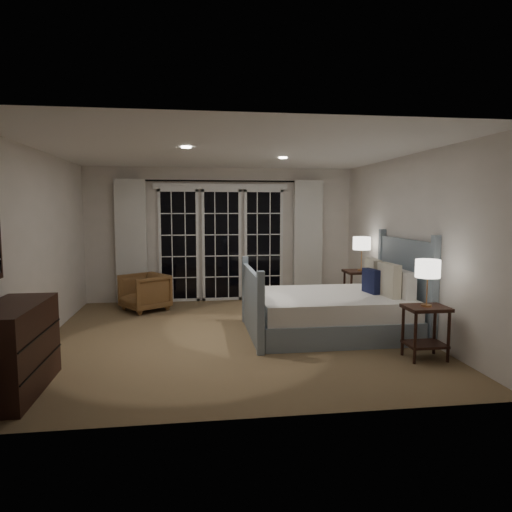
{
  "coord_description": "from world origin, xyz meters",
  "views": [
    {
      "loc": [
        -0.53,
        -6.12,
        1.76
      ],
      "look_at": [
        0.38,
        0.48,
        1.05
      ],
      "focal_mm": 32.0,
      "sensor_mm": 36.0,
      "label": 1
    }
  ],
  "objects": [
    {
      "name": "wall_left",
      "position": [
        -2.5,
        0.0,
        1.25
      ],
      "size": [
        0.02,
        5.0,
        2.5
      ],
      "primitive_type": "cube",
      "color": "silver",
      "rests_on": "floor"
    },
    {
      "name": "downlight_a",
      "position": [
        0.8,
        0.6,
        2.49
      ],
      "size": [
        0.12,
        0.12,
        0.01
      ],
      "primitive_type": "cylinder",
      "color": "white",
      "rests_on": "ceiling"
    },
    {
      "name": "curtain_left",
      "position": [
        -1.65,
        2.38,
        1.15
      ],
      "size": [
        0.55,
        0.1,
        2.25
      ],
      "primitive_type": "cube",
      "color": "silver",
      "rests_on": "curtain_rod"
    },
    {
      "name": "nightstand_left",
      "position": [
        2.13,
        -1.26,
        0.41
      ],
      "size": [
        0.48,
        0.38,
        0.62
      ],
      "color": "black",
      "rests_on": "floor"
    },
    {
      "name": "french_doors",
      "position": [
        0.0,
        2.46,
        1.09
      ],
      "size": [
        2.5,
        0.04,
        2.2
      ],
      "color": "black",
      "rests_on": "wall_back"
    },
    {
      "name": "armchair",
      "position": [
        -1.37,
        1.76,
        0.32
      ],
      "size": [
        0.96,
        0.95,
        0.63
      ],
      "primitive_type": "imported",
      "rotation": [
        0.0,
        0.0,
        -0.95
      ],
      "color": "brown",
      "rests_on": "floor"
    },
    {
      "name": "lamp_left",
      "position": [
        2.13,
        -1.26,
        1.05
      ],
      "size": [
        0.28,
        0.28,
        0.54
      ],
      "color": "tan",
      "rests_on": "nightstand_left"
    },
    {
      "name": "downlight_b",
      "position": [
        -0.6,
        -0.4,
        2.49
      ],
      "size": [
        0.12,
        0.12,
        0.01
      ],
      "primitive_type": "cylinder",
      "color": "white",
      "rests_on": "ceiling"
    },
    {
      "name": "wall_back",
      "position": [
        0.0,
        2.5,
        1.25
      ],
      "size": [
        5.0,
        0.02,
        2.5
      ],
      "primitive_type": "cube",
      "color": "silver",
      "rests_on": "floor"
    },
    {
      "name": "lamp_right",
      "position": [
        2.27,
        1.17,
        1.16
      ],
      "size": [
        0.29,
        0.29,
        0.57
      ],
      "color": "tan",
      "rests_on": "nightstand_right"
    },
    {
      "name": "ceiling",
      "position": [
        0.0,
        0.0,
        2.5
      ],
      "size": [
        5.0,
        5.0,
        0.0
      ],
      "primitive_type": "plane",
      "rotation": [
        3.14,
        0.0,
        0.0
      ],
      "color": "white",
      "rests_on": "wall_back"
    },
    {
      "name": "dresser",
      "position": [
        -2.23,
        -1.66,
        0.43
      ],
      "size": [
        0.51,
        1.2,
        0.85
      ],
      "color": "black",
      "rests_on": "floor"
    },
    {
      "name": "nightstand_right",
      "position": [
        2.27,
        1.17,
        0.47
      ],
      "size": [
        0.54,
        0.43,
        0.7
      ],
      "color": "black",
      "rests_on": "floor"
    },
    {
      "name": "curtain_rod",
      "position": [
        0.0,
        2.4,
        2.25
      ],
      "size": [
        3.5,
        0.03,
        0.03
      ],
      "primitive_type": "cylinder",
      "rotation": [
        0.0,
        1.57,
        0.0
      ],
      "color": "black",
      "rests_on": "wall_back"
    },
    {
      "name": "curtain_right",
      "position": [
        1.65,
        2.38,
        1.15
      ],
      "size": [
        0.55,
        0.1,
        2.25
      ],
      "primitive_type": "cube",
      "color": "silver",
      "rests_on": "curtain_rod"
    },
    {
      "name": "wall_front",
      "position": [
        0.0,
        -2.5,
        1.25
      ],
      "size": [
        5.0,
        0.02,
        2.5
      ],
      "primitive_type": "cube",
      "color": "silver",
      "rests_on": "floor"
    },
    {
      "name": "bed",
      "position": [
        1.42,
        -0.05,
        0.33
      ],
      "size": [
        2.26,
        1.62,
        1.32
      ],
      "color": "gray",
      "rests_on": "floor"
    },
    {
      "name": "wall_right",
      "position": [
        2.5,
        0.0,
        1.25
      ],
      "size": [
        0.02,
        5.0,
        2.5
      ],
      "primitive_type": "cube",
      "color": "silver",
      "rests_on": "floor"
    },
    {
      "name": "floor",
      "position": [
        0.0,
        0.0,
        0.0
      ],
      "size": [
        5.0,
        5.0,
        0.0
      ],
      "primitive_type": "plane",
      "color": "olive",
      "rests_on": "ground"
    }
  ]
}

